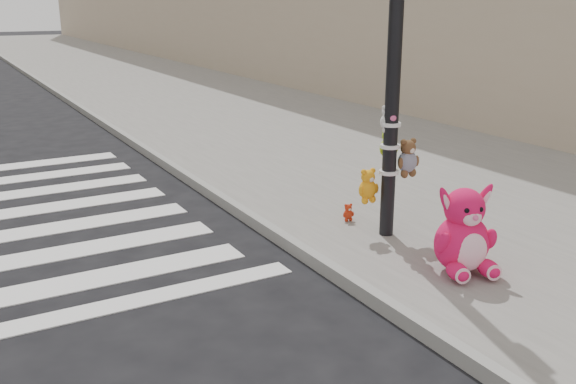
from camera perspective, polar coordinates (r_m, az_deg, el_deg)
ground at (r=5.03m, az=-2.83°, el=-16.70°), size 120.00×120.00×0.00m
sidewalk_near at (r=15.61m, az=-2.89°, el=6.77°), size 7.00×80.00×0.14m
curb_edge at (r=14.43m, az=-15.29°, el=5.38°), size 0.12×80.00×0.15m
signal_pole at (r=7.22m, az=9.30°, el=8.34°), size 0.71×0.49×4.00m
pink_bunny at (r=6.61m, az=15.34°, el=-3.83°), size 0.71×0.79×0.92m
red_teddy at (r=7.94m, az=5.37°, el=-1.81°), size 0.17×0.13×0.22m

